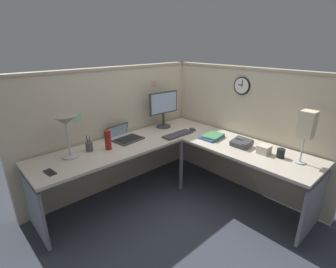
{
  "coord_description": "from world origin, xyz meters",
  "views": [
    {
      "loc": [
        -1.93,
        -1.86,
        1.85
      ],
      "look_at": [
        -0.11,
        0.12,
        0.86
      ],
      "focal_mm": 26.47,
      "sensor_mm": 36.0,
      "label": 1
    }
  ],
  "objects": [
    {
      "name": "tissue_box",
      "position": [
        0.48,
        -0.76,
        0.78
      ],
      "size": [
        0.12,
        0.12,
        0.09
      ],
      "primitive_type": "cube",
      "color": "beige",
      "rests_on": "desk"
    },
    {
      "name": "pinned_note_middle",
      "position": [
        -0.86,
        0.82,
        1.06
      ],
      "size": [
        0.1,
        0.0,
        0.09
      ],
      "primitive_type": "cube",
      "color": "#8CCC99"
    },
    {
      "name": "laptop",
      "position": [
        -0.39,
        0.64,
        0.75
      ],
      "size": [
        0.38,
        0.42,
        0.22
      ],
      "color": "#38383D",
      "rests_on": "desk"
    },
    {
      "name": "coffee_mug",
      "position": [
        0.51,
        -0.93,
        0.78
      ],
      "size": [
        0.08,
        0.08,
        0.1
      ],
      "primitive_type": "cylinder",
      "color": "black",
      "rests_on": "desk"
    },
    {
      "name": "ground_plane",
      "position": [
        0.0,
        0.0,
        0.0
      ],
      "size": [
        6.8,
        6.8,
        0.0
      ],
      "primitive_type": "plane",
      "color": "#383D47"
    },
    {
      "name": "desk_lamp_dome",
      "position": [
        -1.09,
        0.56,
        1.09
      ],
      "size": [
        0.24,
        0.24,
        0.44
      ],
      "color": "#B7BABF",
      "rests_on": "desk"
    },
    {
      "name": "cell_phone",
      "position": [
        -1.37,
        0.35,
        0.73
      ],
      "size": [
        0.08,
        0.15,
        0.01
      ],
      "primitive_type": "cube",
      "rotation": [
        0.0,
        0.0,
        0.12
      ],
      "color": "black",
      "rests_on": "desk"
    },
    {
      "name": "pen_cup",
      "position": [
        -0.87,
        0.57,
        0.78
      ],
      "size": [
        0.08,
        0.08,
        0.18
      ],
      "color": "#4C4C51",
      "rests_on": "desk"
    },
    {
      "name": "desk",
      "position": [
        -0.15,
        -0.05,
        0.63
      ],
      "size": [
        2.35,
        2.15,
        0.73
      ],
      "color": "beige",
      "rests_on": "ground"
    },
    {
      "name": "computer_mouse",
      "position": [
        0.47,
        0.26,
        0.75
      ],
      "size": [
        0.06,
        0.1,
        0.03
      ],
      "primitive_type": "ellipsoid",
      "color": "#38383D",
      "rests_on": "desk"
    },
    {
      "name": "pinned_note_leftmost",
      "position": [
        0.27,
        0.82,
        1.32
      ],
      "size": [
        0.08,
        0.0,
        0.07
      ],
      "primitive_type": "cube",
      "color": "pink"
    },
    {
      "name": "monitor",
      "position": [
        0.28,
        0.64,
        1.02
      ],
      "size": [
        0.46,
        0.2,
        0.5
      ],
      "color": "#38383D",
      "rests_on": "desk"
    },
    {
      "name": "office_phone",
      "position": [
        0.48,
        -0.5,
        0.77
      ],
      "size": [
        0.19,
        0.21,
        0.11
      ],
      "color": "#38383D",
      "rests_on": "desk"
    },
    {
      "name": "keyboard",
      "position": [
        0.19,
        0.26,
        0.74
      ],
      "size": [
        0.43,
        0.14,
        0.02
      ],
      "primitive_type": "cube",
      "rotation": [
        0.0,
        0.0,
        0.01
      ],
      "color": "#38383D",
      "rests_on": "desk"
    },
    {
      "name": "desk_lamp_paper",
      "position": [
        0.53,
        -1.11,
        1.11
      ],
      "size": [
        0.13,
        0.13,
        0.53
      ],
      "color": "#B7BABF",
      "rests_on": "desk"
    },
    {
      "name": "book_stack",
      "position": [
        0.44,
        -0.1,
        0.75
      ],
      "size": [
        0.3,
        0.23,
        0.04
      ],
      "color": "#335999",
      "rests_on": "desk"
    },
    {
      "name": "cubicle_wall_right",
      "position": [
        0.87,
        -0.27,
        0.79
      ],
      "size": [
        0.12,
        2.37,
        1.58
      ],
      "color": "beige",
      "rests_on": "ground"
    },
    {
      "name": "pinned_note_rightmost",
      "position": [
        0.27,
        0.82,
        1.13
      ],
      "size": [
        0.08,
        0.0,
        0.08
      ],
      "primitive_type": "cube",
      "color": "#8CCC99"
    },
    {
      "name": "cubicle_wall_back",
      "position": [
        -0.36,
        0.87,
        0.79
      ],
      "size": [
        2.57,
        0.12,
        1.58
      ],
      "color": "beige",
      "rests_on": "ground"
    },
    {
      "name": "wall_clock",
      "position": [
        0.82,
        -0.22,
        1.35
      ],
      "size": [
        0.04,
        0.22,
        0.22
      ],
      "color": "black"
    },
    {
      "name": "thermos_flask",
      "position": [
        -0.7,
        0.47,
        0.84
      ],
      "size": [
        0.07,
        0.07,
        0.22
      ],
      "primitive_type": "cylinder",
      "color": "maroon",
      "rests_on": "desk"
    }
  ]
}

